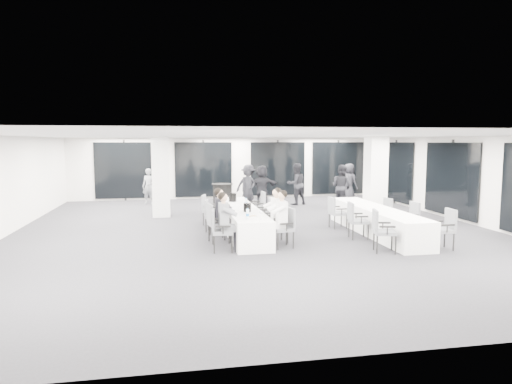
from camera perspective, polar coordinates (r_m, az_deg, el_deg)
room at (r=14.59m, az=2.61°, el=1.43°), size 14.04×16.04×2.84m
column_left at (r=16.31m, az=-11.81°, el=1.86°), size 0.60×0.60×2.80m
column_right at (r=15.56m, az=14.69°, el=1.58°), size 0.60×0.60×2.80m
banquet_table_main at (r=13.13m, az=-1.86°, el=-3.57°), size 0.90×5.00×0.75m
banquet_table_side at (r=13.52m, az=14.75°, el=-3.50°), size 0.90×5.00×0.75m
cocktail_table at (r=16.88m, az=-4.22°, el=-0.77°), size 0.78×0.78×1.08m
chair_main_left_near at (r=10.98m, az=-4.62°, el=-4.50°), size 0.55×0.60×1.01m
chair_main_left_second at (r=11.94m, az=-5.09°, el=-3.56°), size 0.59×0.63×1.03m
chair_main_left_mid at (r=12.72m, az=-5.35°, el=-3.35°), size 0.51×0.54×0.88m
chair_main_left_fourth at (r=13.48m, az=-5.66°, el=-2.67°), size 0.56×0.59×0.93m
chair_main_left_far at (r=14.60m, az=-6.02°, el=-1.95°), size 0.58×0.60×0.94m
chair_main_right_near at (r=11.41m, az=3.71°, el=-4.14°), size 0.58×0.61×0.99m
chair_main_right_second at (r=11.99m, az=3.03°, el=-3.51°), size 0.58×0.63×1.03m
chair_main_right_mid at (r=12.84m, az=2.09°, el=-3.13°), size 0.48×0.53×0.92m
chair_main_right_fourth at (r=13.71m, az=1.30°, el=-2.40°), size 0.51×0.56×0.97m
chair_main_right_far at (r=14.88m, az=0.37°, el=-1.62°), size 0.52×0.58×1.00m
chair_side_left_near at (r=11.28m, az=15.38°, el=-4.38°), size 0.63×0.65×1.02m
chair_side_left_mid at (r=12.68m, az=12.34°, el=-3.20°), size 0.56×0.60×0.99m
chair_side_left_far at (r=14.11m, az=9.93°, el=-2.28°), size 0.51×0.56×0.95m
chair_side_right_near at (r=12.10m, az=22.54°, el=-3.98°), size 0.54×0.59×1.00m
chair_side_right_mid at (r=13.51m, az=18.72°, el=-2.91°), size 0.51×0.56×0.95m
chair_side_right_far at (r=14.88m, az=15.76°, el=-2.18°), size 0.51×0.54×0.86m
seated_guest_a at (r=10.95m, az=-3.74°, el=-3.25°), size 0.50×0.38×1.44m
seated_guest_b at (r=11.93m, az=-4.29°, el=-2.46°), size 0.50×0.38×1.44m
seated_guest_c at (r=11.32m, az=2.92°, el=-2.93°), size 0.50×0.38×1.44m
seated_guest_d at (r=11.91m, az=2.25°, el=-2.47°), size 0.50×0.38×1.44m
standing_guest_a at (r=16.81m, az=-1.03°, el=0.60°), size 0.88×0.83×1.91m
standing_guest_b at (r=19.07m, az=5.04°, el=1.35°), size 1.08×0.83×1.97m
standing_guest_c at (r=18.66m, az=-0.95°, el=1.19°), size 1.39×1.19×1.92m
standing_guest_e at (r=20.82m, az=11.58°, el=1.53°), size 0.90×1.06×1.88m
standing_guest_f at (r=18.49m, az=0.71°, el=1.12°), size 1.86×1.06×1.91m
standing_guest_g at (r=19.69m, az=-13.26°, el=0.98°), size 0.74×0.66×1.71m
standing_guest_h at (r=18.21m, az=10.64°, el=1.03°), size 1.01×1.11×1.96m
ice_bucket_near at (r=12.26m, az=-1.10°, el=-1.95°), size 0.21×0.21×0.24m
ice_bucket_far at (r=14.39m, az=-2.94°, el=-0.65°), size 0.24×0.24×0.28m
water_bottle_a at (r=11.15m, az=-1.06°, el=-2.76°), size 0.08×0.08×0.24m
water_bottle_b at (r=13.29m, az=-1.27°, el=-1.32°), size 0.07×0.07×0.23m
water_bottle_c at (r=14.78m, az=-2.88°, el=-0.58°), size 0.07×0.07×0.21m
plate_a at (r=11.39m, az=-0.91°, el=-3.13°), size 0.21×0.21×0.03m
plate_b at (r=11.53m, az=-0.33°, el=-3.01°), size 0.20×0.20×0.03m
plate_c at (r=12.43m, az=-1.31°, el=-2.33°), size 0.21×0.21×0.03m
wine_glass at (r=11.08m, az=0.60°, el=-2.59°), size 0.08×0.08×0.22m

